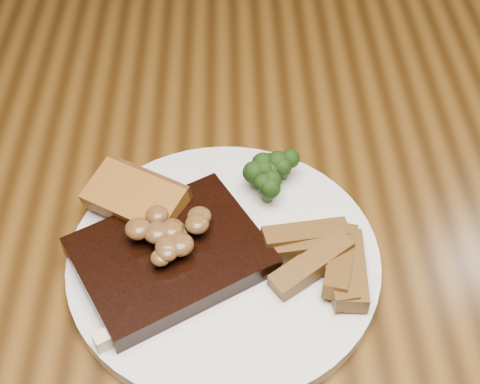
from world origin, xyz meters
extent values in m
cube|color=#513310|center=(0.00, 0.00, 0.73)|extent=(1.60, 0.90, 0.04)
cube|color=black|center=(-0.02, 0.67, 0.44)|extent=(0.48, 0.48, 0.04)
cylinder|color=black|center=(0.13, 0.86, 0.21)|extent=(0.04, 0.04, 0.42)
cylinder|color=black|center=(-0.22, 0.81, 0.21)|extent=(0.04, 0.04, 0.42)
cylinder|color=black|center=(0.17, 0.52, 0.21)|extent=(0.04, 0.04, 0.42)
cylinder|color=black|center=(-0.17, 0.47, 0.21)|extent=(0.04, 0.04, 0.42)
cube|color=black|center=(0.00, 0.47, 0.68)|extent=(0.43, 0.08, 0.45)
cylinder|color=silver|center=(-0.03, -0.07, 0.76)|extent=(0.32, 0.32, 0.01)
cube|color=black|center=(-0.08, -0.08, 0.77)|extent=(0.21, 0.20, 0.03)
cube|color=beige|center=(-0.08, -0.14, 0.77)|extent=(0.13, 0.08, 0.02)
cube|color=#92621A|center=(-0.12, -0.02, 0.77)|extent=(0.11, 0.09, 0.02)
camera|label=1|loc=(-0.02, -0.46, 1.29)|focal=50.00mm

